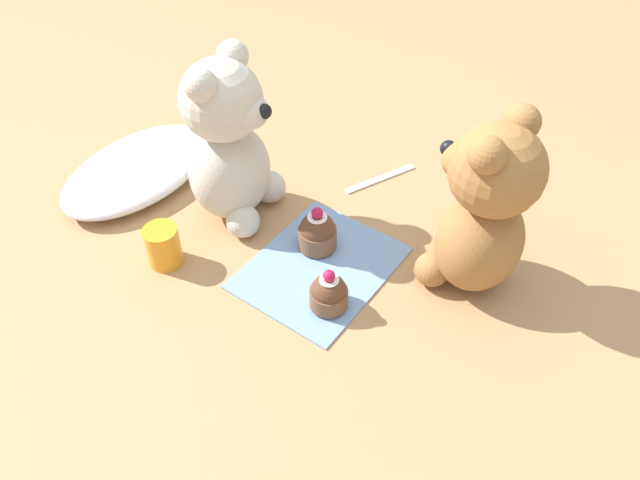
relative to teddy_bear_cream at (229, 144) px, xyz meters
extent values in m
plane|color=tan|center=(-0.03, -0.18, -0.12)|extent=(4.00, 4.00, 0.00)
cube|color=#7A9ED1|center=(-0.03, -0.18, -0.12)|extent=(0.22, 0.18, 0.01)
ellipsoid|color=silver|center=(-0.04, 0.18, -0.10)|extent=(0.28, 0.17, 0.04)
ellipsoid|color=beige|center=(0.00, 0.00, -0.05)|extent=(0.15, 0.14, 0.15)
sphere|color=beige|center=(0.00, 0.00, 0.07)|extent=(0.11, 0.11, 0.11)
ellipsoid|color=beige|center=(0.01, -0.04, 0.06)|extent=(0.06, 0.06, 0.04)
sphere|color=black|center=(0.01, -0.06, 0.07)|extent=(0.02, 0.02, 0.02)
sphere|color=beige|center=(-0.04, 0.00, 0.12)|extent=(0.04, 0.04, 0.04)
sphere|color=beige|center=(0.04, 0.01, 0.12)|extent=(0.04, 0.04, 0.04)
sphere|color=beige|center=(-0.03, -0.04, -0.10)|extent=(0.05, 0.05, 0.05)
sphere|color=beige|center=(0.05, -0.03, -0.10)|extent=(0.05, 0.05, 0.05)
ellipsoid|color=#A3703D|center=(0.08, -0.36, -0.05)|extent=(0.13, 0.12, 0.14)
sphere|color=#A3703D|center=(0.08, -0.36, 0.07)|extent=(0.12, 0.12, 0.12)
ellipsoid|color=#A3703D|center=(0.09, -0.31, 0.06)|extent=(0.06, 0.05, 0.04)
sphere|color=black|center=(0.09, -0.29, 0.07)|extent=(0.02, 0.02, 0.02)
sphere|color=#A3703D|center=(0.12, -0.36, 0.11)|extent=(0.04, 0.04, 0.04)
sphere|color=#A3703D|center=(0.04, -0.35, 0.11)|extent=(0.04, 0.04, 0.04)
sphere|color=#A3703D|center=(0.13, -0.32, -0.10)|extent=(0.05, 0.05, 0.05)
sphere|color=#A3703D|center=(0.04, -0.31, -0.10)|extent=(0.05, 0.05, 0.05)
cylinder|color=brown|center=(0.01, -0.15, -0.10)|extent=(0.06, 0.06, 0.03)
sphere|color=brown|center=(0.01, -0.15, -0.09)|extent=(0.05, 0.05, 0.05)
cylinder|color=white|center=(0.01, -0.15, -0.06)|extent=(0.03, 0.03, 0.00)
sphere|color=#B71947|center=(0.01, -0.15, -0.05)|extent=(0.02, 0.02, 0.02)
cylinder|color=brown|center=(-0.07, -0.23, -0.10)|extent=(0.05, 0.05, 0.03)
sphere|color=brown|center=(-0.07, -0.23, -0.09)|extent=(0.05, 0.05, 0.05)
cylinder|color=white|center=(-0.07, -0.23, -0.07)|extent=(0.03, 0.03, 0.00)
sphere|color=#B71947|center=(-0.07, -0.23, -0.06)|extent=(0.02, 0.02, 0.02)
cylinder|color=orange|center=(-0.14, 0.01, -0.09)|extent=(0.05, 0.05, 0.06)
cube|color=silver|center=(0.19, -0.14, -0.12)|extent=(0.13, 0.06, 0.01)
camera|label=1|loc=(-0.51, -0.53, 0.52)|focal=35.00mm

